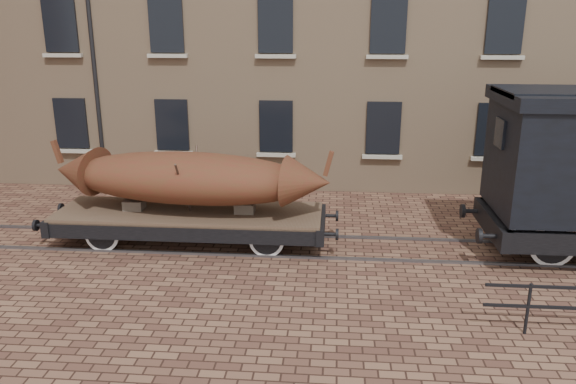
{
  "coord_description": "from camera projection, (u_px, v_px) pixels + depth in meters",
  "views": [
    {
      "loc": [
        -0.58,
        -13.26,
        5.49
      ],
      "look_at": [
        -1.73,
        0.5,
        1.3
      ],
      "focal_mm": 35.0,
      "sensor_mm": 36.0,
      "label": 1
    }
  ],
  "objects": [
    {
      "name": "ground",
      "position": [
        355.0,
        248.0,
        14.19
      ],
      "size": [
        90.0,
        90.0,
        0.0
      ],
      "primitive_type": "plane",
      "color": "#4E3025"
    },
    {
      "name": "rail_track",
      "position": [
        355.0,
        247.0,
        14.18
      ],
      "size": [
        30.0,
        1.52,
        0.06
      ],
      "color": "#59595E",
      "rests_on": "ground"
    },
    {
      "name": "flatcar_wagon",
      "position": [
        190.0,
        217.0,
        14.32
      ],
      "size": [
        7.58,
        2.05,
        1.14
      ],
      "color": "brown",
      "rests_on": "ground"
    },
    {
      "name": "iron_boat",
      "position": [
        188.0,
        178.0,
        14.01
      ],
      "size": [
        7.27,
        2.58,
        1.71
      ],
      "color": "#5B251A",
      "rests_on": "flatcar_wagon"
    }
  ]
}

